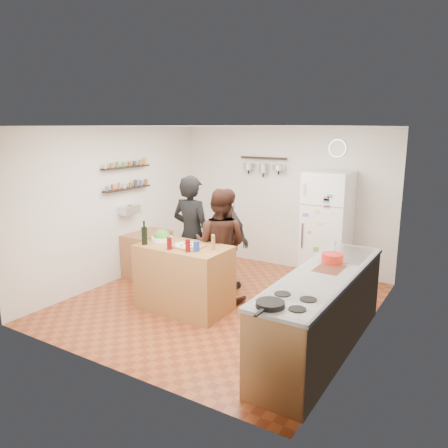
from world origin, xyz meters
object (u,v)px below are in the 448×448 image
Objects in this scene: red_bowl at (332,258)px; wine_bottle at (144,236)px; pepper_mill at (213,244)px; salad_bowl at (162,239)px; person_left at (192,235)px; fridge at (327,227)px; skillet at (270,304)px; side_table at (148,254)px; wall_clock at (338,148)px; prep_island at (184,278)px; person_center at (220,245)px; person_back at (227,239)px; salt_canister at (196,246)px; counter_run at (322,313)px.

wine_bottle is at bearing -167.92° from red_bowl.
red_bowl is at bearing 9.66° from pepper_mill.
person_left is at bearing 75.83° from salad_bowl.
skillet is at bearing -79.34° from fridge.
skillet is at bearing 140.30° from person_left.
person_left reaches higher than pepper_mill.
person_left is 1.29m from side_table.
fridge reaches higher than red_bowl.
person_left is 2.27m from red_bowl.
red_bowl is at bearing 6.17° from salad_bowl.
wall_clock reaches higher than pepper_mill.
skillet reaches higher than side_table.
red_bowl reaches higher than prep_island.
prep_island is at bearing -171.10° from red_bowl.
wall_clock reaches higher than person_left.
person_back is at bearing -81.88° from person_center.
side_table is at bearing 150.53° from salt_canister.
person_center is at bearing 177.35° from person_left.
red_bowl is (1.88, -0.70, 0.18)m from person_back.
side_table is (-1.14, 0.27, -0.54)m from person_left.
pepper_mill is 0.23m from salt_canister.
person_left is 1.14× the size of person_back.
pepper_mill is at bearing 0.00° from salad_bowl.
person_left is at bearing 173.04° from red_bowl.
person_left is at bearing -13.72° from person_center.
prep_island is 5.20× the size of wine_bottle.
side_table is at bearing -148.32° from wall_clock.
person_left is 6.87× the size of skillet.
wall_clock reaches higher than skillet.
person_left is at bearing 116.07° from prep_island.
red_bowl is at bearing 12.08° from wine_bottle.
fridge is (1.27, 2.18, 0.45)m from prep_island.
prep_island is at bearing -30.96° from side_table.
counter_run is (2.44, -0.17, -0.49)m from salad_bowl.
side_table is (-2.69, -1.66, -1.78)m from wall_clock.
wine_bottle is at bearing -177.64° from counter_run.
red_bowl reaches higher than salad_bowl.
prep_island is at bearing -120.13° from fridge.
pepper_mill is 0.91m from person_left.
person_back is (0.09, 1.00, 0.34)m from prep_island.
counter_run is 10.04× the size of skillet.
prep_island is 2.35m from skillet.
fridge is (0.82, 2.13, -0.09)m from pepper_mill.
fridge is (1.18, 1.18, 0.11)m from person_back.
wine_bottle reaches higher than counter_run.
pepper_mill is at bearing -110.96° from fridge.
salt_canister is 0.50× the size of red_bowl.
prep_island is 4.25× the size of salad_bowl.
salad_bowl is (-0.42, 0.05, 0.48)m from prep_island.
person_back is at bearing 159.72° from red_bowl.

